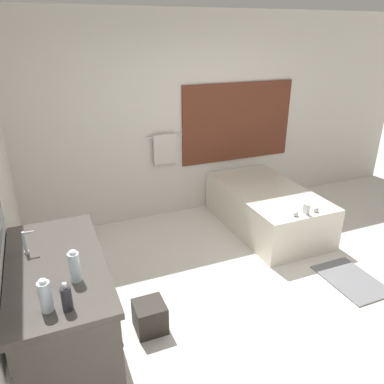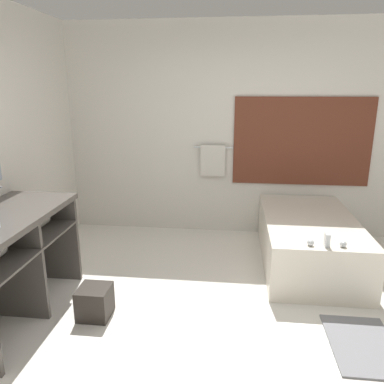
% 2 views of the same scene
% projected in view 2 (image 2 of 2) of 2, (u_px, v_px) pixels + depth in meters
% --- Properties ---
extents(ground_plane, '(16.00, 16.00, 0.00)m').
position_uv_depth(ground_plane, '(232.00, 331.00, 3.02)').
color(ground_plane, silver).
rests_on(ground_plane, ground).
extents(wall_back_with_blinds, '(7.40, 0.13, 2.70)m').
position_uv_depth(wall_back_with_blinds, '(239.00, 132.00, 4.79)').
color(wall_back_with_blinds, silver).
rests_on(wall_back_with_blinds, ground_plane).
extents(vanity_counter, '(0.67, 1.39, 0.92)m').
position_uv_depth(vanity_counter, '(8.00, 244.00, 3.07)').
color(vanity_counter, '#4C4742').
rests_on(vanity_counter, ground_plane).
extents(bathtub, '(0.97, 1.74, 0.66)m').
position_uv_depth(bathtub, '(308.00, 238.00, 4.12)').
color(bathtub, silver).
rests_on(bathtub, ground_plane).
extents(waste_bin, '(0.26, 0.26, 0.27)m').
position_uv_depth(waste_bin, '(95.00, 302.00, 3.19)').
color(waste_bin, '#2D2823').
rests_on(waste_bin, ground_plane).
extents(bath_mat, '(0.49, 0.72, 0.02)m').
position_uv_depth(bath_mat, '(363.00, 345.00, 2.85)').
color(bath_mat, slate).
rests_on(bath_mat, ground_plane).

